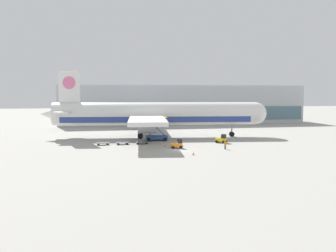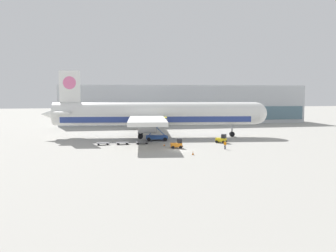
% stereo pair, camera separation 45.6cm
% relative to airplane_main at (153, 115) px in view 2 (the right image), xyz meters
% --- Properties ---
extents(ground_plane, '(400.00, 400.00, 0.00)m').
position_rel_airplane_main_xyz_m(ground_plane, '(1.76, -22.16, -5.84)').
color(ground_plane, '#9E9B93').
extents(terminal_building, '(90.00, 18.20, 14.00)m').
position_rel_airplane_main_xyz_m(terminal_building, '(17.76, 43.04, 1.15)').
color(terminal_building, '#B2B7BC').
rests_on(terminal_building, ground_plane).
extents(airplane_main, '(57.96, 48.61, 17.00)m').
position_rel_airplane_main_xyz_m(airplane_main, '(0.00, 0.00, 0.00)').
color(airplane_main, white).
rests_on(airplane_main, ground_plane).
extents(scissor_lift_loader, '(5.52, 3.91, 5.62)m').
position_rel_airplane_main_xyz_m(scissor_lift_loader, '(-0.20, -6.46, -3.71)').
color(scissor_lift_loader, '#284C99').
rests_on(scissor_lift_loader, ground_plane).
extents(baggage_tug_foreground, '(2.80, 2.63, 2.00)m').
position_rel_airplane_main_xyz_m(baggage_tug_foreground, '(13.84, -13.40, -4.96)').
color(baggage_tug_foreground, yellow).
rests_on(baggage_tug_foreground, ground_plane).
extents(baggage_tug_mid, '(2.53, 1.76, 2.00)m').
position_rel_airplane_main_xyz_m(baggage_tug_mid, '(2.04, -19.45, -4.96)').
color(baggage_tug_mid, orange).
rests_on(baggage_tug_mid, ground_plane).
extents(baggage_dolly_lead, '(3.76, 1.78, 0.48)m').
position_rel_airplane_main_xyz_m(baggage_dolly_lead, '(-13.07, -11.72, -5.45)').
color(baggage_dolly_lead, '#56565B').
rests_on(baggage_dolly_lead, ground_plane).
extents(baggage_dolly_second, '(3.76, 1.78, 0.48)m').
position_rel_airplane_main_xyz_m(baggage_dolly_second, '(-8.76, -11.77, -5.45)').
color(baggage_dolly_second, '#56565B').
rests_on(baggage_dolly_second, ground_plane).
extents(baggage_dolly_third, '(3.76, 1.78, 0.48)m').
position_rel_airplane_main_xyz_m(baggage_dolly_third, '(-4.40, -11.98, -5.45)').
color(baggage_dolly_third, '#56565B').
rests_on(baggage_dolly_third, ground_plane).
extents(ground_crew_near, '(0.48, 0.39, 1.79)m').
position_rel_airplane_main_xyz_m(ground_crew_near, '(11.35, -22.71, -4.78)').
color(ground_crew_near, black).
rests_on(ground_crew_near, ground_plane).
extents(traffic_cone_near, '(0.40, 0.40, 0.55)m').
position_rel_airplane_main_xyz_m(traffic_cone_near, '(-0.02, -15.68, -5.57)').
color(traffic_cone_near, black).
rests_on(traffic_cone_near, ground_plane).
extents(traffic_cone_far, '(0.40, 0.40, 0.75)m').
position_rel_airplane_main_xyz_m(traffic_cone_far, '(3.17, -28.14, -5.47)').
color(traffic_cone_far, black).
rests_on(traffic_cone_far, ground_plane).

